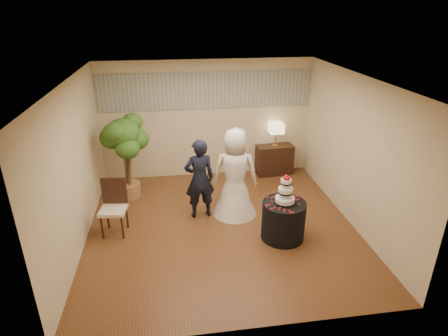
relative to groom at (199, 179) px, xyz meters
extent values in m
cube|color=brown|center=(0.37, -0.49, -0.81)|extent=(5.00, 5.00, 0.00)
cube|color=white|center=(0.37, -0.49, 1.99)|extent=(5.00, 5.00, 0.00)
cube|color=beige|center=(0.37, 2.01, 0.59)|extent=(5.00, 0.06, 2.80)
cube|color=beige|center=(0.37, -2.99, 0.59)|extent=(5.00, 0.06, 2.80)
cube|color=beige|center=(-2.13, -0.49, 0.59)|extent=(0.06, 5.00, 2.80)
cube|color=beige|center=(2.87, -0.49, 0.59)|extent=(0.06, 5.00, 2.80)
cube|color=#9A9F91|center=(0.37, 1.99, 1.29)|extent=(4.90, 0.02, 0.85)
imported|color=black|center=(0.00, 0.00, 0.00)|extent=(0.65, 0.48, 1.62)
imported|color=white|center=(0.70, -0.01, 0.09)|extent=(1.04, 1.04, 1.80)
cylinder|color=black|center=(1.41, -1.00, -0.45)|extent=(0.92, 0.92, 0.72)
cube|color=black|center=(2.01, 1.77, -0.44)|extent=(0.92, 0.47, 0.74)
camera|label=1|loc=(-0.49, -6.56, 3.11)|focal=30.00mm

